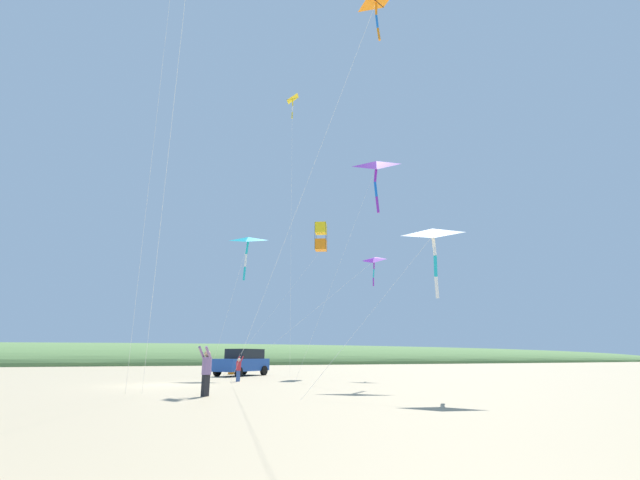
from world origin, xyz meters
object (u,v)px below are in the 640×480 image
Objects in this scene: person_adult_flyer at (206,369)px; kite_delta_blue_topmost at (375,5)px; kite_delta_white_trailing at (292,101)px; kite_delta_checkered_midright at (373,260)px; kite_delta_red_high_left at (248,240)px; cooler_box at (231,371)px; kite_delta_black_fish_shape at (376,165)px; kite_delta_rainbow_low_near at (433,234)px; kite_box_yellow_midlevel at (321,237)px; person_child_green_jacket at (239,367)px; parked_car at (243,362)px.

kite_delta_blue_topmost reaches higher than person_adult_flyer.
person_adult_flyer is 18.73m from kite_delta_white_trailing.
kite_delta_red_high_left reaches higher than kite_delta_checkered_midright.
cooler_box is 0.06× the size of kite_delta_red_high_left.
kite_delta_black_fish_shape is at bearing -141.79° from kite_delta_red_high_left.
kite_delta_rainbow_low_near is at bearing -112.53° from person_adult_flyer.
person_adult_flyer is 0.16× the size of kite_box_yellow_midlevel.
kite_delta_black_fish_shape reaches higher than cooler_box.
kite_delta_white_trailing reaches higher than kite_box_yellow_midlevel.
kite_delta_checkered_midright reaches higher than kite_delta_rainbow_low_near.
person_child_green_jacket is 0.14× the size of kite_delta_red_high_left.
kite_delta_black_fish_shape is 2.08× the size of kite_delta_rainbow_low_near.
kite_delta_red_high_left is 9.86m from kite_delta_white_trailing.
kite_box_yellow_midlevel is (8.19, 0.66, -2.33)m from kite_delta_black_fish_shape.
kite_delta_black_fish_shape reaches higher than kite_delta_checkered_midright.
cooler_box is at bearing -0.90° from kite_delta_red_high_left.
kite_delta_rainbow_low_near reaches higher than cooler_box.
cooler_box is at bearing 39.90° from kite_delta_checkered_midright.
cooler_box is 10.62m from kite_delta_red_high_left.
kite_delta_checkered_midright is 8.78m from kite_delta_red_high_left.
kite_delta_white_trailing is (13.43, -0.77, 4.87)m from kite_delta_blue_topmost.
kite_box_yellow_midlevel is (-5.40, -5.41, 9.78)m from cooler_box.
person_child_green_jacket reaches higher than cooler_box.
parked_car is 0.34× the size of kite_delta_checkered_midright.
kite_delta_blue_topmost is 14.31m from kite_delta_white_trailing.
kite_delta_checkered_midright is 1.17× the size of kite_box_yellow_midlevel.
kite_delta_rainbow_low_near is at bearing 164.14° from kite_delta_checkered_midright.
kite_delta_checkered_midright is 0.86× the size of kite_delta_blue_topmost.
cooler_box is at bearing 11.52° from kite_delta_rainbow_low_near.
kite_delta_checkered_midright is (-9.31, -7.78, 7.32)m from cooler_box.
kite_delta_blue_topmost is at bearing 128.81° from kite_delta_rainbow_low_near.
person_child_green_jacket is (-6.89, 1.30, -0.21)m from parked_car.
kite_delta_white_trailing is (10.56, 2.79, 11.63)m from kite_delta_rainbow_low_near.
kite_delta_rainbow_low_near is 0.35× the size of kite_delta_white_trailing.
person_adult_flyer is 0.13× the size of kite_delta_black_fish_shape.
kite_delta_black_fish_shape reaches higher than person_adult_flyer.
kite_box_yellow_midlevel is (0.36, -5.51, 0.86)m from kite_delta_red_high_left.
kite_delta_checkered_midright is at bearing -51.45° from person_adult_flyer.
person_child_green_jacket is at bearing 123.57° from kite_box_yellow_midlevel.
kite_box_yellow_midlevel is at bearing -118.36° from parked_car.
kite_box_yellow_midlevel is at bearing -86.28° from kite_delta_red_high_left.
kite_box_yellow_midlevel is at bearing -35.50° from kite_delta_white_trailing.
cooler_box is 0.05× the size of kite_delta_checkered_midright.
person_child_green_jacket is at bearing 60.13° from kite_delta_black_fish_shape.
kite_box_yellow_midlevel reaches higher than kite_delta_red_high_left.
kite_delta_red_high_left is 0.54× the size of kite_delta_white_trailing.
kite_delta_black_fish_shape is at bearing -64.06° from person_adult_flyer.
kite_delta_white_trailing is at bearing -33.64° from person_adult_flyer.
person_child_green_jacket is at bearing 169.31° from parked_car.
kite_delta_white_trailing is (-8.10, -1.16, 16.49)m from parked_car.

